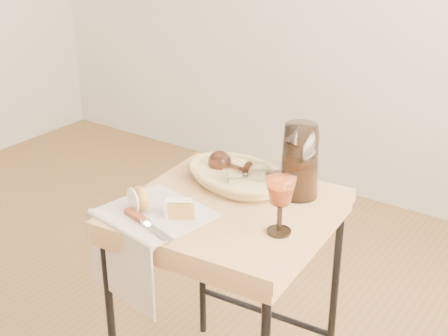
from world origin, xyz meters
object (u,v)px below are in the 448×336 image
Objects in this scene: pitcher at (300,161)px; goblet_lying_b at (246,175)px; tea_towel at (156,213)px; side_table at (228,308)px; bread_basket at (236,177)px; apple_half at (141,198)px; table_knife at (147,223)px; wine_goblet at (280,205)px; goblet_lying_a at (232,166)px.

goblet_lying_b is at bearing -150.39° from pitcher.
tea_towel is 2.34× the size of goblet_lying_b.
goblet_lying_b is at bearing 75.85° from tea_towel.
bread_basket is (-0.06, 0.12, 0.37)m from side_table.
bread_basket reaches higher than tea_towel.
pitcher is (0.26, 0.33, 0.11)m from tea_towel.
apple_half is 0.10m from table_knife.
goblet_lying_b is (0.04, -0.02, 0.03)m from bread_basket.
wine_goblet is (0.07, -0.22, -0.03)m from pitcher.
goblet_lying_b is at bearing 96.36° from side_table.
table_knife is (-0.08, -0.34, -0.03)m from goblet_lying_b.
bread_basket is at bearing 114.45° from side_table.
bread_basket reaches higher than table_knife.
pitcher reaches higher than table_knife.
apple_half reaches higher than table_knife.
tea_towel is 1.06× the size of pitcher.
pitcher is at bearing 106.74° from wine_goblet.
pitcher is at bearing 61.15° from tea_towel.
apple_half is (-0.17, -0.17, 0.39)m from side_table.
side_table is 3.45× the size of table_knife.
pitcher is (0.19, 0.04, 0.09)m from bread_basket.
bread_basket is 4.03× the size of apple_half.
apple_half reaches higher than side_table.
bread_basket is 0.31m from wine_goblet.
goblet_lying_a reaches higher than bread_basket.
bread_basket is at bearing 85.30° from tea_towel.
side_table is 2.31× the size of bread_basket.
wine_goblet is 0.39m from apple_half.
wine_goblet is (0.20, -0.05, 0.43)m from side_table.
wine_goblet is 0.35m from table_knife.
tea_towel is at bearing -164.53° from goblet_lying_b.
side_table is at bearing 68.43° from apple_half.
tea_towel is 0.29m from goblet_lying_b.
goblet_lying_a is 1.02× the size of goblet_lying_b.
pitcher is 1.25× the size of table_knife.
goblet_lying_a is 0.58× the size of table_knife.
pitcher is 0.23m from wine_goblet.
pitcher is 3.38× the size of apple_half.
pitcher is at bearing 71.61° from apple_half.
table_knife reaches higher than tea_towel.
bread_basket is 2.63× the size of goblet_lying_b.
goblet_lying_a is at bearing 90.90° from tea_towel.
goblet_lying_a is (-0.08, 0.14, 0.40)m from side_table.
side_table is at bearing -121.28° from pitcher.
table_knife is at bearing -148.85° from wine_goblet.
apple_half is (-0.09, -0.31, -0.01)m from goblet_lying_a.
tea_towel is 0.06m from apple_half.
bread_basket is at bearing 98.20° from table_knife.
tea_towel is at bearing 83.11° from goblet_lying_a.
tea_towel is 2.30× the size of goblet_lying_a.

